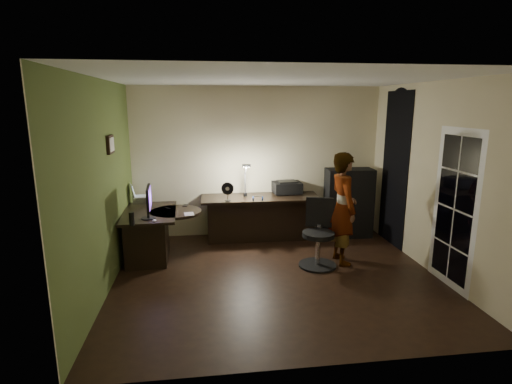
{
  "coord_description": "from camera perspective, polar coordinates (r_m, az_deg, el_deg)",
  "views": [
    {
      "loc": [
        -0.97,
        -5.16,
        2.38
      ],
      "look_at": [
        -0.15,
        1.05,
        1.0
      ],
      "focal_mm": 28.0,
      "sensor_mm": 36.0,
      "label": 1
    }
  ],
  "objects": [
    {
      "name": "framed_picture",
      "position": [
        5.78,
        -20.11,
        6.39
      ],
      "size": [
        0.04,
        0.3,
        0.25
      ],
      "primitive_type": "cube",
      "color": "black",
      "rests_on": "wall_left"
    },
    {
      "name": "speaker",
      "position": [
        5.76,
        -17.33,
        -3.68
      ],
      "size": [
        0.09,
        0.09,
        0.18
      ],
      "primitive_type": "cylinder",
      "rotation": [
        0.0,
        0.0,
        -0.33
      ],
      "color": "black",
      "rests_on": "desk_left"
    },
    {
      "name": "wall_front",
      "position": [
        3.46,
        9.17,
        -5.08
      ],
      "size": [
        4.5,
        0.01,
        2.7
      ],
      "primitive_type": "cube",
      "color": "beige",
      "rests_on": "floor"
    },
    {
      "name": "headphones",
      "position": [
        6.66,
        0.26,
        -0.88
      ],
      "size": [
        0.21,
        0.11,
        0.09
      ],
      "primitive_type": "cube",
      "rotation": [
        0.0,
        0.0,
        -0.13
      ],
      "color": "navy",
      "rests_on": "desk_right"
    },
    {
      "name": "desk_left",
      "position": [
        6.53,
        -14.79,
        -5.91
      ],
      "size": [
        0.85,
        1.33,
        0.75
      ],
      "primitive_type": "cube",
      "rotation": [
        0.0,
        0.0,
        0.04
      ],
      "color": "black",
      "rests_on": "floor"
    },
    {
      "name": "person",
      "position": [
        6.14,
        12.33,
        -2.32
      ],
      "size": [
        0.43,
        0.63,
        1.7
      ],
      "primitive_type": "imported",
      "rotation": [
        0.0,
        0.0,
        1.62
      ],
      "color": "#D8A88C",
      "rests_on": "floor"
    },
    {
      "name": "pen",
      "position": [
        6.56,
        -12.53,
        -2.25
      ],
      "size": [
        0.1,
        0.12,
        0.01
      ],
      "primitive_type": "cube",
      "rotation": [
        0.0,
        0.0,
        0.7
      ],
      "color": "black",
      "rests_on": "desk_left"
    },
    {
      "name": "office_chair",
      "position": [
        6.0,
        8.92,
        -5.98
      ],
      "size": [
        0.71,
        0.71,
        1.01
      ],
      "primitive_type": "cube",
      "rotation": [
        0.0,
        0.0,
        -0.31
      ],
      "color": "black",
      "rests_on": "floor"
    },
    {
      "name": "wall_back",
      "position": [
        7.31,
        0.18,
        4.32
      ],
      "size": [
        4.5,
        0.01,
        2.7
      ],
      "primitive_type": "cube",
      "color": "beige",
      "rests_on": "floor"
    },
    {
      "name": "green_wall_overlay",
      "position": [
        5.42,
        -20.92,
        0.62
      ],
      "size": [
        0.0,
        4.0,
        2.7
      ],
      "primitive_type": "cube",
      "color": "#4D5F29",
      "rests_on": "floor"
    },
    {
      "name": "desk_lamp",
      "position": [
        6.95,
        -1.57,
        1.93
      ],
      "size": [
        0.2,
        0.31,
        0.63
      ],
      "primitive_type": "cube",
      "rotation": [
        0.0,
        0.0,
        -0.19
      ],
      "color": "black",
      "rests_on": "desk_right"
    },
    {
      "name": "desk_right",
      "position": [
        7.15,
        0.67,
        -3.73
      ],
      "size": [
        2.1,
        0.77,
        0.78
      ],
      "primitive_type": "cube",
      "rotation": [
        0.0,
        0.0,
        -0.02
      ],
      "color": "black",
      "rests_on": "floor"
    },
    {
      "name": "cabinet",
      "position": [
        7.46,
        13.07,
        -1.51
      ],
      "size": [
        0.85,
        0.46,
        1.25
      ],
      "primitive_type": "cube",
      "rotation": [
        0.0,
        0.0,
        -0.05
      ],
      "color": "black",
      "rests_on": "floor"
    },
    {
      "name": "laptop",
      "position": [
        6.97,
        -16.08,
        0.21
      ],
      "size": [
        0.37,
        0.35,
        0.21
      ],
      "primitive_type": "cube",
      "rotation": [
        0.0,
        0.0,
        0.26
      ],
      "color": "silver",
      "rests_on": "laptop_stand"
    },
    {
      "name": "notepad",
      "position": [
        6.14,
        -9.53,
        -3.13
      ],
      "size": [
        0.16,
        0.21,
        0.01
      ],
      "primitive_type": "cube",
      "rotation": [
        0.0,
        0.0,
        0.12
      ],
      "color": "silver",
      "rests_on": "desk_left"
    },
    {
      "name": "floor",
      "position": [
        5.77,
        2.91,
        -12.01
      ],
      "size": [
        4.5,
        4.0,
        0.01
      ],
      "primitive_type": "cube",
      "color": "black",
      "rests_on": "ground"
    },
    {
      "name": "mouse",
      "position": [
        5.87,
        -14.32,
        -3.96
      ],
      "size": [
        0.08,
        0.09,
        0.03
      ],
      "primitive_type": "ellipsoid",
      "rotation": [
        0.0,
        0.0,
        -0.36
      ],
      "color": "silver",
      "rests_on": "desk_left"
    },
    {
      "name": "laptop_stand",
      "position": [
        7.01,
        -16.0,
        -1.08
      ],
      "size": [
        0.27,
        0.23,
        0.11
      ],
      "primitive_type": "cube",
      "rotation": [
        0.0,
        0.0,
        -0.05
      ],
      "color": "silver",
      "rests_on": "desk_left"
    },
    {
      "name": "french_door",
      "position": [
        5.78,
        26.5,
        -2.24
      ],
      "size": [
        0.02,
        0.92,
        2.1
      ],
      "primitive_type": "cube",
      "color": "white",
      "rests_on": "floor"
    },
    {
      "name": "monitor",
      "position": [
        6.0,
        -15.21,
        -2.1
      ],
      "size": [
        0.14,
        0.53,
        0.35
      ],
      "primitive_type": "cube",
      "rotation": [
        0.0,
        0.0,
        0.07
      ],
      "color": "black",
      "rests_on": "desk_left"
    },
    {
      "name": "wall_left",
      "position": [
        5.42,
        -21.07,
        0.61
      ],
      "size": [
        0.01,
        4.0,
        2.7
      ],
      "primitive_type": "cube",
      "color": "beige",
      "rests_on": "floor"
    },
    {
      "name": "ceiling",
      "position": [
        5.26,
        3.25,
        15.93
      ],
      "size": [
        4.5,
        4.0,
        0.01
      ],
      "primitive_type": "cube",
      "color": "silver",
      "rests_on": "floor"
    },
    {
      "name": "phone",
      "position": [
        6.68,
        -10.06,
        -1.89
      ],
      "size": [
        0.09,
        0.15,
        0.01
      ],
      "primitive_type": "cube",
      "rotation": [
        0.0,
        0.0,
        -0.14
      ],
      "color": "black",
      "rests_on": "desk_left"
    },
    {
      "name": "wall_right",
      "position": [
        6.18,
        24.11,
        1.72
      ],
      "size": [
        0.01,
        4.0,
        2.7
      ],
      "primitive_type": "cube",
      "color": "beige",
      "rests_on": "floor"
    },
    {
      "name": "arched_doorway",
      "position": [
        7.17,
        19.22,
        3.06
      ],
      "size": [
        0.01,
        0.9,
        2.6
      ],
      "primitive_type": "cube",
      "color": "black",
      "rests_on": "floor"
    },
    {
      "name": "printer",
      "position": [
        7.28,
        4.45,
        0.75
      ],
      "size": [
        0.51,
        0.41,
        0.22
      ],
      "primitive_type": "cube",
      "rotation": [
        0.0,
        0.0,
        0.04
      ],
      "color": "black",
      "rests_on": "desk_right"
    },
    {
      "name": "desk_fan",
      "position": [
        6.66,
        -4.08,
        0.07
      ],
      "size": [
        0.22,
        0.14,
        0.32
      ],
      "primitive_type": "cube",
      "rotation": [
        0.0,
        0.0,
        -0.16
      ],
      "color": "black",
      "rests_on": "desk_right"
    }
  ]
}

